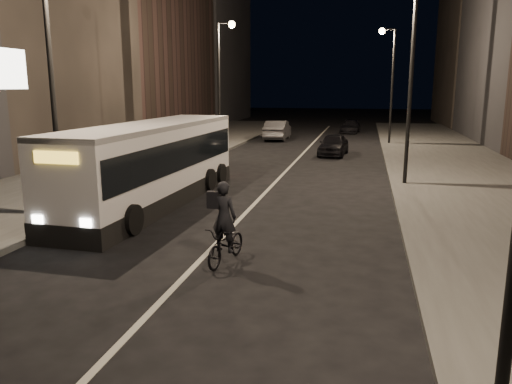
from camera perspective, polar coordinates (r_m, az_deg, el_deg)
The scene contains 12 objects.
ground at distance 11.45m, azimuth -8.37°, elevation -9.77°, with size 180.00×180.00×0.00m, color black.
sidewalk_right at distance 24.72m, azimuth 22.99°, elevation 1.38°, with size 7.00×70.00×0.16m, color #383835.
sidewalk_left at distance 27.24m, azimuth -14.82°, elevation 2.84°, with size 7.00×70.00×0.16m, color #383835.
streetlight_right_mid at distance 22.00m, azimuth 16.72°, elevation 14.47°, with size 1.20×0.44×8.12m.
streetlight_right_far at distance 37.97m, azimuth 14.97°, elevation 13.30°, with size 1.20×0.44×8.12m.
streetlight_left_near at distance 16.72m, azimuth -21.81°, elevation 15.08°, with size 1.20×0.44×8.12m.
streetlight_left_far at distance 33.24m, azimuth -3.83°, elevation 13.92°, with size 1.20×0.44×8.12m.
city_bus at distance 18.42m, azimuth -11.69°, elevation 3.55°, with size 2.90×10.98×2.93m.
cyclist_on_bicycle at distance 12.06m, azimuth -3.48°, elevation -5.06°, with size 0.95×1.88×2.06m.
car_near at distance 31.58m, azimuth 8.85°, elevation 5.38°, with size 1.59×3.94×1.34m, color black.
car_mid at distance 40.41m, azimuth 2.46°, elevation 7.07°, with size 1.64×4.71×1.55m, color #373739.
car_far at distance 47.39m, azimuth 10.73°, elevation 7.35°, with size 1.61×3.96×1.15m, color black.
Camera 1 is at (3.85, -9.92, 4.21)m, focal length 35.00 mm.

